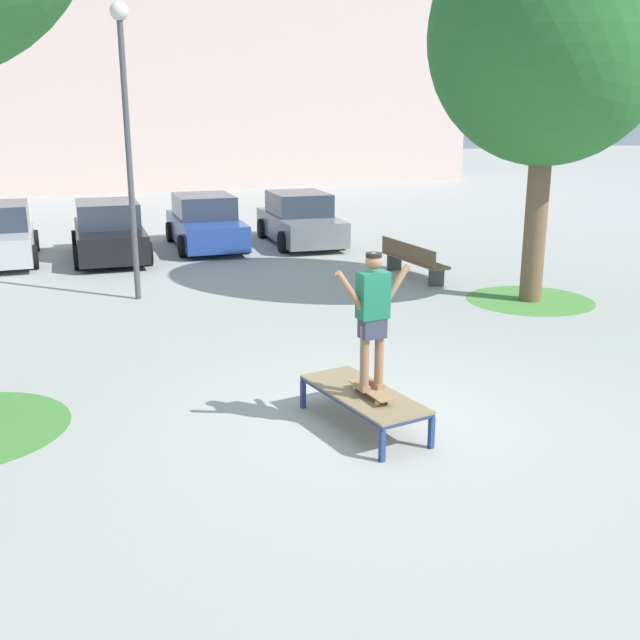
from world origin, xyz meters
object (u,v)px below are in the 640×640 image
skate_box (363,396)px  light_post (126,111)px  skater (373,312)px  car_blue (205,223)px  skateboard (371,391)px  car_grey (300,220)px  car_black (109,232)px  tree_near_right (550,36)px  park_bench (413,259)px

skate_box → light_post: light_post is taller
skate_box → skater: 1.13m
car_blue → skateboard: bearing=-94.2°
skater → car_grey: skater is taller
car_black → skateboard: bearing=-82.2°
light_post → skate_box: bearing=-77.7°
skateboard → tree_near_right: bearing=39.4°
skater → car_blue: bearing=85.8°
skate_box → car_grey: size_ratio=0.46×
skater → car_black: size_ratio=0.40×
skater → skate_box: bearing=99.1°
car_blue → car_grey: same height
car_grey → skate_box: bearing=-106.2°
tree_near_right → car_black: size_ratio=1.79×
skate_box → car_grey: 13.51m
car_black → tree_near_right: bearing=-46.1°
tree_near_right → car_grey: tree_near_right is taller
skateboard → car_blue: car_blue is taller
skateboard → skater: size_ratio=0.48×
skater → car_grey: size_ratio=0.39×
tree_near_right → skateboard: bearing=-140.6°
park_bench → light_post: 7.19m
car_grey → park_bench: (0.88, -5.46, -0.24)m
skate_box → car_black: size_ratio=0.47×
car_blue → car_grey: size_ratio=0.99×
skateboard → skater: (-0.00, 0.00, 0.99)m
tree_near_right → park_bench: size_ratio=3.17×
car_blue → skate_box: bearing=-94.4°
skater → light_post: size_ratio=0.29×
skater → car_grey: 13.68m
tree_near_right → car_black: tree_near_right is taller
tree_near_right → light_post: bearing=158.0°
car_black → light_post: (0.04, -4.88, 3.13)m
light_post → tree_near_right: bearing=-22.0°
skate_box → skateboard: bearing=-80.9°
tree_near_right → car_blue: tree_near_right is taller
car_blue → light_post: bearing=-116.0°
tree_near_right → light_post: size_ratio=1.31×
light_post → skater: bearing=-77.8°
car_blue → park_bench: size_ratio=1.77×
skateboard → car_black: size_ratio=0.19×
park_bench → car_grey: bearing=99.1°
skate_box → tree_near_right: size_ratio=0.26×
skateboard → light_post: bearing=102.2°
skate_box → tree_near_right: bearing=38.3°
skateboard → car_grey: car_grey is taller
skater → car_black: 12.95m
skateboard → car_blue: (0.99, 13.50, 0.15)m
skater → light_post: bearing=102.2°
skateboard → car_black: (-1.76, 12.81, 0.15)m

